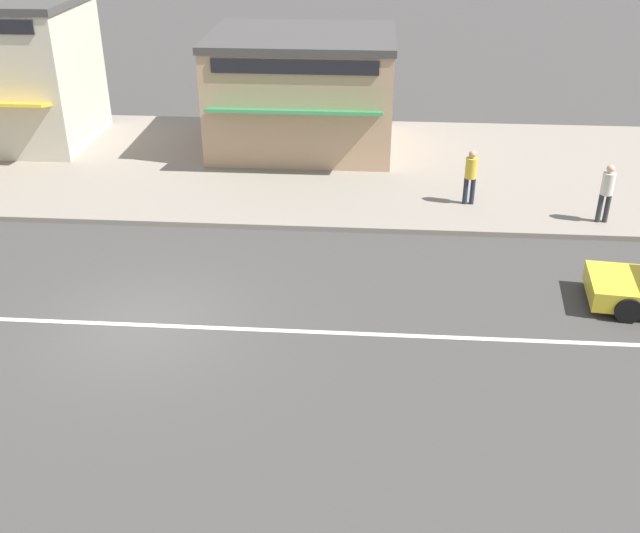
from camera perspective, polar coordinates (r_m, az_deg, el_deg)
The scene contains 6 objects.
ground_plane at distance 16.94m, azimuth -13.29°, elevation -4.36°, with size 160.00×160.00×0.00m, color #423F3D.
lane_centre_stripe at distance 16.93m, azimuth -13.29°, elevation -4.35°, with size 50.40×0.14×0.01m, color silver.
kerb_strip at distance 25.72m, azimuth -7.06°, elevation 7.80°, with size 68.00×10.00×0.15m, color gray.
pedestrian_near_clock at distance 22.21m, azimuth 11.41°, elevation 6.98°, with size 0.34×0.34×1.63m.
pedestrian_mid_kerb at distance 22.02m, azimuth 21.02°, elevation 5.53°, with size 0.34×0.34×1.67m.
shopfront_mid_block at distance 26.55m, azimuth -1.33°, elevation 13.24°, with size 6.25×5.90×3.89m.
Camera 1 is at (4.90, -13.59, 8.84)m, focal length 42.00 mm.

